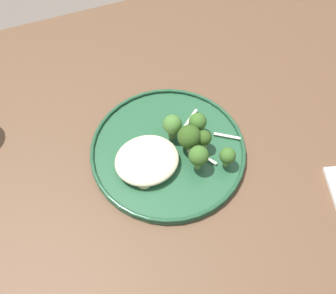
# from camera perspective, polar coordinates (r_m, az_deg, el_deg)

# --- Properties ---
(ground) EXTENTS (6.00, 6.00, 0.00)m
(ground) POSITION_cam_1_polar(r_m,az_deg,el_deg) (1.41, 2.12, -17.70)
(ground) COLOR #665B51
(wooden_dining_table) EXTENTS (1.40, 1.00, 0.74)m
(wooden_dining_table) POSITION_cam_1_polar(r_m,az_deg,el_deg) (0.79, 3.63, -5.52)
(wooden_dining_table) COLOR brown
(wooden_dining_table) RESTS_ON ground
(dinner_plate) EXTENTS (0.29, 0.29, 0.02)m
(dinner_plate) POSITION_cam_1_polar(r_m,az_deg,el_deg) (0.72, 0.00, -0.49)
(dinner_plate) COLOR #235133
(dinner_plate) RESTS_ON wooden_dining_table
(noodle_bed) EXTENTS (0.12, 0.10, 0.03)m
(noodle_bed) POSITION_cam_1_polar(r_m,az_deg,el_deg) (0.69, -3.13, -1.94)
(noodle_bed) COLOR beige
(noodle_bed) RESTS_ON dinner_plate
(seared_scallop_large_seared) EXTENTS (0.03, 0.03, 0.01)m
(seared_scallop_large_seared) POSITION_cam_1_polar(r_m,az_deg,el_deg) (0.70, -1.61, -1.10)
(seared_scallop_large_seared) COLOR beige
(seared_scallop_large_seared) RESTS_ON dinner_plate
(seared_scallop_right_edge) EXTENTS (0.02, 0.02, 0.01)m
(seared_scallop_right_edge) POSITION_cam_1_polar(r_m,az_deg,el_deg) (0.68, -1.35, -3.71)
(seared_scallop_right_edge) COLOR beige
(seared_scallop_right_edge) RESTS_ON dinner_plate
(seared_scallop_center_golden) EXTENTS (0.03, 0.03, 0.01)m
(seared_scallop_center_golden) POSITION_cam_1_polar(r_m,az_deg,el_deg) (0.70, -3.50, -1.38)
(seared_scallop_center_golden) COLOR #E5C689
(seared_scallop_center_golden) RESTS_ON dinner_plate
(seared_scallop_left_edge) EXTENTS (0.03, 0.03, 0.01)m
(seared_scallop_left_edge) POSITION_cam_1_polar(r_m,az_deg,el_deg) (0.68, -3.55, -4.93)
(seared_scallop_left_edge) COLOR #E5C689
(seared_scallop_left_edge) RESTS_ON dinner_plate
(broccoli_floret_tall_stalk) EXTENTS (0.04, 0.04, 0.06)m
(broccoli_floret_tall_stalk) POSITION_cam_1_polar(r_m,az_deg,el_deg) (0.67, 4.85, -1.28)
(broccoli_floret_tall_stalk) COLOR #7A994C
(broccoli_floret_tall_stalk) RESTS_ON dinner_plate
(broccoli_floret_near_rim) EXTENTS (0.03, 0.03, 0.05)m
(broccoli_floret_near_rim) POSITION_cam_1_polar(r_m,az_deg,el_deg) (0.71, 4.39, 3.62)
(broccoli_floret_near_rim) COLOR #7A994C
(broccoli_floret_near_rim) RESTS_ON dinner_plate
(broccoli_floret_beside_noodles) EXTENTS (0.03, 0.03, 0.05)m
(broccoli_floret_beside_noodles) POSITION_cam_1_polar(r_m,az_deg,el_deg) (0.70, 5.31, 1.15)
(broccoli_floret_beside_noodles) COLOR #7A994C
(broccoli_floret_beside_noodles) RESTS_ON dinner_plate
(broccoli_floret_small_sprig) EXTENTS (0.04, 0.04, 0.06)m
(broccoli_floret_small_sprig) POSITION_cam_1_polar(r_m,az_deg,el_deg) (0.69, 2.83, 1.41)
(broccoli_floret_small_sprig) COLOR #7A994C
(broccoli_floret_small_sprig) RESTS_ON dinner_plate
(broccoli_floret_right_tilted) EXTENTS (0.04, 0.04, 0.06)m
(broccoli_floret_right_tilted) POSITION_cam_1_polar(r_m,az_deg,el_deg) (0.71, 0.65, 3.24)
(broccoli_floret_right_tilted) COLOR #7A994C
(broccoli_floret_right_tilted) RESTS_ON dinner_plate
(broccoli_floret_front_edge) EXTENTS (0.03, 0.03, 0.05)m
(broccoli_floret_front_edge) POSITION_cam_1_polar(r_m,az_deg,el_deg) (0.69, 8.77, -1.34)
(broccoli_floret_front_edge) COLOR #7A994C
(broccoli_floret_front_edge) RESTS_ON dinner_plate
(onion_sliver_short_strip) EXTENTS (0.04, 0.04, 0.00)m
(onion_sliver_short_strip) POSITION_cam_1_polar(r_m,az_deg,el_deg) (0.76, 3.31, 4.19)
(onion_sliver_short_strip) COLOR silver
(onion_sliver_short_strip) RESTS_ON dinner_plate
(onion_sliver_curled_piece) EXTENTS (0.03, 0.04, 0.00)m
(onion_sliver_curled_piece) POSITION_cam_1_polar(r_m,az_deg,el_deg) (0.71, 5.54, -1.54)
(onion_sliver_curled_piece) COLOR silver
(onion_sliver_curled_piece) RESTS_ON dinner_plate
(onion_sliver_long_sliver) EXTENTS (0.04, 0.03, 0.00)m
(onion_sliver_long_sliver) POSITION_cam_1_polar(r_m,az_deg,el_deg) (0.74, 8.72, 1.60)
(onion_sliver_long_sliver) COLOR silver
(onion_sliver_long_sliver) RESTS_ON dinner_plate
(onion_sliver_pale_crescent) EXTENTS (0.04, 0.03, 0.00)m
(onion_sliver_pale_crescent) POSITION_cam_1_polar(r_m,az_deg,el_deg) (0.72, 4.10, 0.47)
(onion_sliver_pale_crescent) COLOR silver
(onion_sliver_pale_crescent) RESTS_ON dinner_plate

